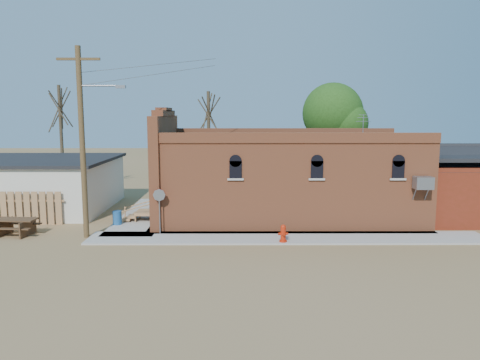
{
  "coord_description": "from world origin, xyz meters",
  "views": [
    {
      "loc": [
        -0.86,
        -20.79,
        5.93
      ],
      "look_at": [
        -0.77,
        3.95,
        2.4
      ],
      "focal_mm": 35.0,
      "sensor_mm": 36.0,
      "label": 1
    }
  ],
  "objects_px": {
    "trash_barrel": "(117,218)",
    "picnic_table": "(16,224)",
    "brick_bar": "(282,177)",
    "utility_pole": "(83,138)",
    "fire_hydrant": "(283,233)",
    "stop_sign": "(159,199)"
  },
  "relations": [
    {
      "from": "utility_pole",
      "to": "fire_hydrant",
      "type": "height_order",
      "value": "utility_pole"
    },
    {
      "from": "stop_sign",
      "to": "picnic_table",
      "type": "relative_size",
      "value": 1.07
    },
    {
      "from": "fire_hydrant",
      "to": "brick_bar",
      "type": "bearing_deg",
      "value": 61.38
    },
    {
      "from": "utility_pole",
      "to": "trash_barrel",
      "type": "height_order",
      "value": "utility_pole"
    },
    {
      "from": "brick_bar",
      "to": "trash_barrel",
      "type": "bearing_deg",
      "value": -167.47
    },
    {
      "from": "picnic_table",
      "to": "utility_pole",
      "type": "bearing_deg",
      "value": -2.05
    },
    {
      "from": "brick_bar",
      "to": "trash_barrel",
      "type": "relative_size",
      "value": 22.75
    },
    {
      "from": "brick_bar",
      "to": "fire_hydrant",
      "type": "relative_size",
      "value": 20.25
    },
    {
      "from": "utility_pole",
      "to": "picnic_table",
      "type": "height_order",
      "value": "utility_pole"
    },
    {
      "from": "utility_pole",
      "to": "brick_bar",
      "type": "bearing_deg",
      "value": 23.69
    },
    {
      "from": "trash_barrel",
      "to": "picnic_table",
      "type": "bearing_deg",
      "value": -156.8
    },
    {
      "from": "fire_hydrant",
      "to": "trash_barrel",
      "type": "height_order",
      "value": "fire_hydrant"
    },
    {
      "from": "stop_sign",
      "to": "trash_barrel",
      "type": "relative_size",
      "value": 3.09
    },
    {
      "from": "brick_bar",
      "to": "trash_barrel",
      "type": "height_order",
      "value": "brick_bar"
    },
    {
      "from": "fire_hydrant",
      "to": "picnic_table",
      "type": "bearing_deg",
      "value": 149.36
    },
    {
      "from": "utility_pole",
      "to": "picnic_table",
      "type": "distance_m",
      "value": 5.59
    },
    {
      "from": "stop_sign",
      "to": "trash_barrel",
      "type": "xyz_separation_m",
      "value": [
        -2.59,
        1.95,
        -1.35
      ]
    },
    {
      "from": "brick_bar",
      "to": "picnic_table",
      "type": "height_order",
      "value": "brick_bar"
    },
    {
      "from": "trash_barrel",
      "to": "picnic_table",
      "type": "height_order",
      "value": "picnic_table"
    },
    {
      "from": "brick_bar",
      "to": "utility_pole",
      "type": "distance_m",
      "value": 10.96
    },
    {
      "from": "stop_sign",
      "to": "fire_hydrant",
      "type": "bearing_deg",
      "value": 5.91
    },
    {
      "from": "picnic_table",
      "to": "fire_hydrant",
      "type": "bearing_deg",
      "value": -2.64
    }
  ]
}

